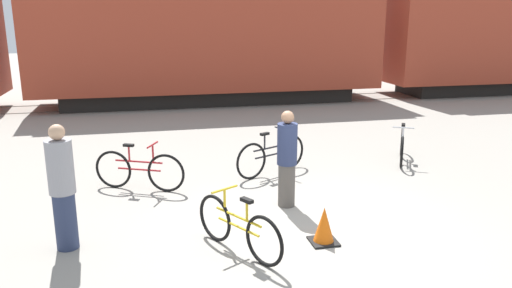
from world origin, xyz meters
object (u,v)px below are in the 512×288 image
at_px(bicycle_yellow, 238,227).
at_px(bicycle_maroon, 139,170).
at_px(bicycle_silver, 402,146).
at_px(traffic_cone, 324,226).
at_px(person_in_grey, 62,188).
at_px(bicycle_black, 272,156).
at_px(freight_train, 209,27).
at_px(person_in_navy, 287,159).

relative_size(bicycle_yellow, bicycle_maroon, 0.93).
height_order(bicycle_yellow, bicycle_silver, bicycle_yellow).
bearing_deg(traffic_cone, person_in_grey, 169.91).
bearing_deg(person_in_grey, bicycle_maroon, -150.49).
xyz_separation_m(bicycle_black, bicycle_maroon, (-2.69, -0.39, -0.01)).
xyz_separation_m(freight_train, bicycle_black, (0.06, -9.00, -2.42)).
height_order(bicycle_silver, traffic_cone, bicycle_silver).
relative_size(bicycle_yellow, bicycle_silver, 1.03).
bearing_deg(bicycle_silver, freight_train, 110.04).
relative_size(bicycle_black, person_in_navy, 0.99).
bearing_deg(person_in_grey, bicycle_silver, 166.74).
distance_m(freight_train, traffic_cone, 12.59).
bearing_deg(bicycle_silver, bicycle_maroon, -173.65).
relative_size(bicycle_black, bicycle_silver, 1.12).
distance_m(freight_train, bicycle_silver, 9.63).
height_order(bicycle_maroon, traffic_cone, bicycle_maroon).
height_order(person_in_navy, traffic_cone, person_in_navy).
bearing_deg(person_in_navy, freight_train, 76.75).
height_order(bicycle_yellow, person_in_navy, person_in_navy).
bearing_deg(person_in_navy, bicycle_silver, 19.18).
bearing_deg(bicycle_black, bicycle_maroon, -171.70).
distance_m(person_in_navy, traffic_cone, 1.64).
height_order(bicycle_yellow, person_in_grey, person_in_grey).
height_order(bicycle_black, person_in_grey, person_in_grey).
relative_size(bicycle_silver, person_in_grey, 0.82).
bearing_deg(traffic_cone, person_in_navy, 94.76).
xyz_separation_m(bicycle_yellow, traffic_cone, (1.28, 0.03, -0.12)).
xyz_separation_m(bicycle_silver, person_in_navy, (-3.32, -2.05, 0.48)).
height_order(person_in_grey, traffic_cone, person_in_grey).
relative_size(bicycle_black, traffic_cone, 3.04).
xyz_separation_m(bicycle_black, bicycle_silver, (3.13, 0.25, -0.03)).
bearing_deg(bicycle_maroon, bicycle_yellow, -65.60).
bearing_deg(bicycle_yellow, bicycle_black, 68.10).
bearing_deg(bicycle_silver, bicycle_yellow, -141.12).
bearing_deg(person_in_navy, traffic_cone, -97.78).
bearing_deg(bicycle_maroon, freight_train, 74.35).
distance_m(bicycle_yellow, bicycle_maroon, 3.25).
relative_size(freight_train, bicycle_black, 23.78).
bearing_deg(traffic_cone, bicycle_black, 88.84).
bearing_deg(person_in_navy, bicycle_yellow, -139.11).
bearing_deg(bicycle_maroon, bicycle_black, 8.30).
bearing_deg(person_in_grey, bicycle_yellow, 127.53).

